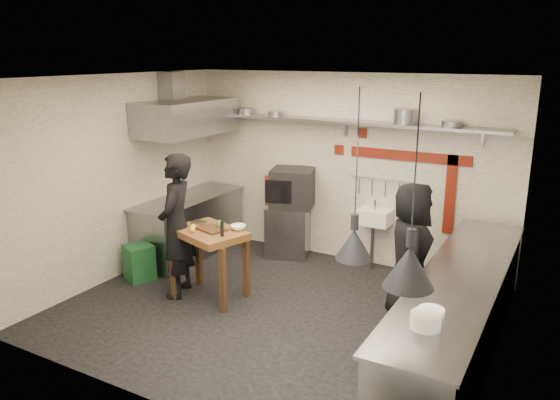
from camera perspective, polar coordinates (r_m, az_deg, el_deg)
The scene contains 47 objects.
floor at distance 6.83m, azimuth -0.49°, elevation -11.52°, with size 5.00×5.00×0.00m, color black.
ceiling at distance 6.11m, azimuth -0.55°, elevation 12.65°, with size 5.00×5.00×0.00m, color beige.
wall_back at distance 8.17m, azimuth 6.83°, elevation 3.27°, with size 5.00×0.04×2.80m, color white.
wall_front at distance 4.72m, azimuth -13.38°, elevation -5.98°, with size 5.00×0.04×2.80m, color white.
wall_left at distance 7.84m, azimuth -16.59°, elevation 2.24°, with size 0.04×4.20×2.80m, color white.
wall_right at distance 5.58m, azimuth 22.41°, elevation -3.42°, with size 0.04×4.20×2.80m, color white.
red_band_horiz at distance 7.79m, azimuth 13.32°, elevation 4.49°, with size 1.70×0.02×0.14m, color maroon.
red_band_vert at distance 7.75m, azimuth 17.35°, elevation 0.51°, with size 0.14×0.02×1.10m, color maroon.
red_tile_a at distance 7.97m, azimuth 8.57°, elevation 6.92°, with size 0.14×0.02×0.14m, color maroon.
red_tile_b at distance 8.14m, azimuth 6.19°, elevation 5.25°, with size 0.14×0.02×0.14m, color maroon.
back_shelf at distance 7.89m, azimuth 6.49°, elevation 8.16°, with size 4.60×0.34×0.04m, color slate.
shelf_bracket_left at distance 8.93m, azimuth -4.55°, elevation 8.37°, with size 0.04×0.06×0.24m, color slate.
shelf_bracket_mid at distance 8.04m, azimuth 6.89°, elevation 7.56°, with size 0.04×0.06×0.24m, color slate.
shelf_bracket_right at distance 7.53m, azimuth 20.43°, elevation 6.21°, with size 0.04×0.06×0.24m, color slate.
pan_far_left at distance 8.63m, azimuth -3.52°, elevation 9.26°, with size 0.26×0.26×0.09m, color slate.
pan_mid_left at distance 8.36m, azimuth -0.46°, elevation 9.03°, with size 0.23×0.23×0.07m, color slate.
stock_pot at distance 7.57m, azimuth 12.89°, elevation 8.51°, with size 0.29×0.29×0.20m, color slate.
pan_right at distance 7.43m, azimuth 17.51°, elevation 7.60°, with size 0.26×0.26×0.08m, color slate.
oven_stand at distance 8.48m, azimuth 0.86°, elevation -3.19°, with size 0.63×0.57×0.80m, color slate.
combi_oven at distance 8.26m, azimuth 1.32°, elevation 1.30°, with size 0.62×0.58×0.58m, color black.
oven_door at distance 8.05m, azimuth -0.05°, elevation 0.94°, with size 0.45×0.03×0.46m, color maroon.
oven_glass at distance 8.01m, azimuth -0.18°, elevation 0.87°, with size 0.39×0.02×0.34m, color black.
hand_sink at distance 7.97m, azimuth 9.84°, elevation -1.76°, with size 0.46×0.34×0.22m, color white.
sink_tap at distance 7.92m, azimuth 9.90°, elevation -0.51°, with size 0.03×0.03×0.14m, color slate.
sink_drain at distance 8.07m, azimuth 9.61°, elevation -4.82°, with size 0.06×0.06×0.66m, color slate.
utensil_rail at distance 7.96m, azimuth 10.36°, elevation 2.22°, with size 0.02×0.02×0.90m, color slate.
counter_right at distance 5.97m, azimuth 18.09°, elevation -11.64°, with size 0.70×3.80×0.90m, color slate.
counter_right_top at distance 5.79m, azimuth 18.47°, elevation -7.51°, with size 0.76×3.90×0.03m, color slate.
plate_stack at distance 4.61m, azimuth 14.97°, elevation -12.09°, with size 0.24×0.24×0.13m, color white.
small_bowl_right at distance 4.87m, azimuth 15.53°, elevation -11.15°, with size 0.22×0.22×0.05m, color white.
counter_left at distance 8.61m, azimuth -9.50°, elevation -2.77°, with size 0.70×1.90×0.90m, color slate.
counter_left_top at distance 8.48m, azimuth -9.63°, elevation 0.22°, with size 0.76×2.00×0.03m, color slate.
extractor_hood at distance 8.22m, azimuth -9.74°, elevation 8.53°, with size 0.78×1.60×0.50m, color slate.
hood_duct at distance 8.34m, azimuth -11.23°, elevation 11.32°, with size 0.28×0.28×0.50m, color slate.
green_bin at distance 7.87m, azimuth -14.49°, elevation -6.33°, with size 0.35×0.35×0.50m, color #1A5329.
prep_table at distance 7.06m, azimuth -7.33°, elevation -6.66°, with size 0.92×0.64×0.92m, color brown, non-canonical shape.
cutting_board at distance 6.89m, azimuth -7.16°, elevation -3.03°, with size 0.37×0.26×0.03m, color #442C18.
pepper_mill at distance 6.61m, azimuth -6.07°, elevation -2.96°, with size 0.04×0.04×0.20m, color black.
lemon_a at distance 6.92m, azimuth -9.07°, elevation -2.77°, with size 0.07×0.07×0.07m, color yellow.
lemon_b at distance 6.82m, azimuth -9.13°, elevation -3.05°, with size 0.07×0.07×0.07m, color yellow.
veg_ball at distance 6.95m, azimuth -6.26°, elevation -2.51°, with size 0.11×0.11×0.11m, color #4D8A3E.
steel_tray at distance 7.17m, azimuth -8.46°, elevation -2.31°, with size 0.17×0.12×0.03m, color slate.
bowl at distance 6.86m, azimuth -4.39°, elevation -2.87°, with size 0.20×0.20×0.06m, color white.
heat_lamp_near at distance 4.68m, azimuth 7.99°, elevation 2.47°, with size 0.33×0.33×1.50m, color black, non-canonical shape.
heat_lamp_far at distance 4.11m, azimuth 13.82°, elevation 0.59°, with size 0.39×0.39×1.47m, color black, non-canonical shape.
chef_left at distance 7.08m, azimuth -10.78°, elevation -2.67°, with size 0.68×0.45×1.87m, color black.
chef_right at distance 6.57m, azimuth 13.48°, elevation -5.26°, with size 0.80×0.52×1.65m, color black.
Camera 1 is at (3.04, -5.30, 3.07)m, focal length 35.00 mm.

